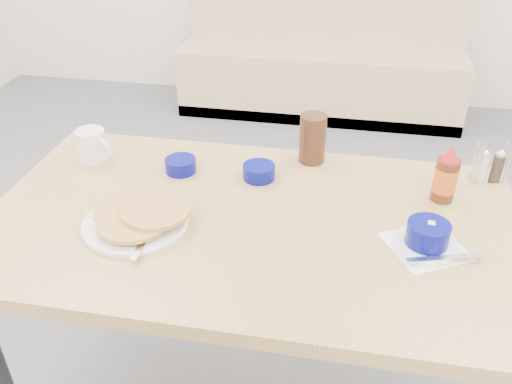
% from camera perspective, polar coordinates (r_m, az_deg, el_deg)
% --- Properties ---
extents(booth_bench, '(1.90, 0.56, 1.22)m').
position_cam_1_polar(booth_bench, '(3.88, 6.95, 13.62)').
color(booth_bench, tan).
rests_on(booth_bench, ground).
extents(dining_table, '(1.40, 0.80, 0.76)m').
position_cam_1_polar(dining_table, '(1.46, -0.53, -4.74)').
color(dining_table, tan).
rests_on(dining_table, ground).
extents(pancake_plate, '(0.28, 0.29, 0.05)m').
position_cam_1_polar(pancake_plate, '(1.42, -12.38, -2.71)').
color(pancake_plate, white).
rests_on(pancake_plate, dining_table).
extents(coffee_mug, '(0.12, 0.09, 0.10)m').
position_cam_1_polar(coffee_mug, '(1.74, -16.81, 4.74)').
color(coffee_mug, white).
rests_on(coffee_mug, dining_table).
extents(grits_setting, '(0.25, 0.23, 0.07)m').
position_cam_1_polar(grits_setting, '(1.36, 17.59, -4.59)').
color(grits_setting, white).
rests_on(grits_setting, dining_table).
extents(creamer_bowl, '(0.09, 0.09, 0.04)m').
position_cam_1_polar(creamer_bowl, '(1.63, -7.93, 2.81)').
color(creamer_bowl, '#040965').
rests_on(creamer_bowl, dining_table).
extents(butter_bowl, '(0.09, 0.09, 0.04)m').
position_cam_1_polar(butter_bowl, '(1.58, 0.31, 2.14)').
color(butter_bowl, '#040965').
rests_on(butter_bowl, dining_table).
extents(amber_tumbler, '(0.11, 0.11, 0.15)m').
position_cam_1_polar(amber_tumbler, '(1.66, 5.97, 5.62)').
color(amber_tumbler, '#391F12').
rests_on(amber_tumbler, dining_table).
extents(condiment_caddy, '(0.10, 0.07, 0.11)m').
position_cam_1_polar(condiment_caddy, '(1.70, 23.37, 2.37)').
color(condiment_caddy, silver).
rests_on(condiment_caddy, dining_table).
extents(syrup_bottle, '(0.06, 0.06, 0.17)m').
position_cam_1_polar(syrup_bottle, '(1.54, 19.36, 1.52)').
color(syrup_bottle, '#47230F').
rests_on(syrup_bottle, dining_table).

